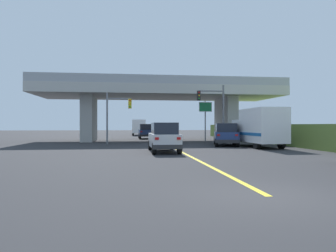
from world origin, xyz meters
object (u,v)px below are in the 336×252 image
Objects in this scene: traffic_signal_nearside at (215,106)px; semi_truck_distant at (138,127)px; sedan_oncoming at (146,131)px; highway_sign at (205,112)px; traffic_signal_farside at (116,111)px; suv_lead at (164,137)px; box_truck at (259,127)px; suv_crossing at (226,134)px.

traffic_signal_nearside is 28.13m from semi_truck_distant.
highway_sign is (6.12, -9.09, 2.33)m from sedan_oncoming.
traffic_signal_farside is at bearing 175.23° from traffic_signal_nearside.
traffic_signal_nearside is at bearing -64.44° from sedan_oncoming.
box_truck is at bearing 22.32° from suv_lead.
suv_lead is at bearing -157.68° from box_truck.
box_truck is 1.42× the size of sedan_oncoming.
traffic_signal_nearside reaches higher than box_truck.
suv_crossing is 1.10× the size of highway_sign.
semi_truck_distant is (-6.74, 23.48, -1.82)m from highway_sign.
highway_sign is 0.68× the size of semi_truck_distant.
suv_crossing is 10.81m from traffic_signal_farside.
semi_truck_distant is at bearing 117.51° from suv_crossing.
suv_lead is 21.34m from sedan_oncoming.
semi_truck_distant is at bearing 83.53° from traffic_signal_farside.
box_truck is 19.80m from sedan_oncoming.
suv_crossing is 30.70m from semi_truck_distant.
suv_lead is 0.71× the size of box_truck.
box_truck is (2.10, -2.38, 0.66)m from suv_crossing.
suv_lead is at bearing -68.49° from traffic_signal_farside.
traffic_signal_nearside is at bearing -4.77° from traffic_signal_farside.
suv_lead is at bearing -122.93° from suv_crossing.
sedan_oncoming is at bearing 126.69° from suv_crossing.
highway_sign is (-0.26, 6.41, 2.33)m from suv_crossing.
traffic_signal_farside is at bearing -106.74° from sedan_oncoming.
sedan_oncoming is 12.74m from traffic_signal_farside.
suv_crossing is 1.07× the size of sedan_oncoming.
suv_lead is 35.74m from semi_truck_distant.
traffic_signal_nearside reaches higher than sedan_oncoming.
suv_lead is at bearing -88.91° from semi_truck_distant.
sedan_oncoming is at bearing -87.53° from semi_truck_distant.
traffic_signal_nearside is (-2.34, 5.05, 2.06)m from box_truck.
traffic_signal_farside reaches higher than suv_lead.
box_truck is 5.94m from traffic_signal_nearside.
traffic_signal_farside is 1.09× the size of highway_sign.
suv_lead is 8.60m from suv_crossing.
traffic_signal_farside is 10.16m from highway_sign.
semi_truck_distant is (3.00, 26.40, -1.67)m from traffic_signal_farside.
suv_lead is at bearing -125.54° from traffic_signal_nearside.
traffic_signal_nearside reaches higher than suv_crossing.
traffic_signal_farside is at bearing -96.47° from semi_truck_distant.
traffic_signal_nearside is 9.80m from traffic_signal_farside.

